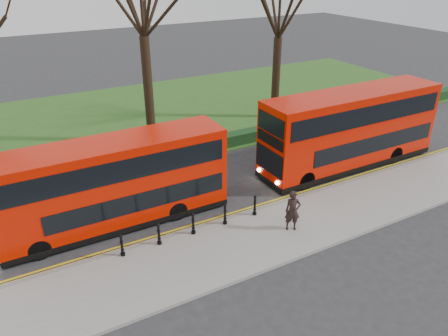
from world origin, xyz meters
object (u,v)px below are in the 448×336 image
pedestrian (293,211)px  bus_lead (115,184)px  bus_rear (351,130)px  bollard_row (193,224)px

pedestrian → bus_lead: bearing=170.8°
bus_rear → pedestrian: 8.26m
bus_lead → pedestrian: (6.65, -4.50, -0.97)m
bollard_row → bus_rear: bus_rear is taller
bus_lead → pedestrian: bearing=-34.1°
bollard_row → bus_rear: (11.17, 2.19, 1.63)m
bollard_row → bus_lead: (-2.60, 2.66, 1.43)m
bus_lead → bus_rear: 13.78m
bollard_row → pedestrian: bearing=-24.4°
bus_rear → pedestrian: bus_rear is taller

